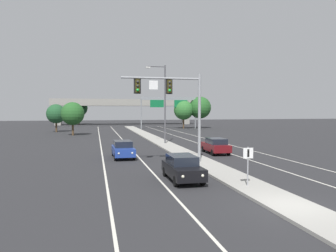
% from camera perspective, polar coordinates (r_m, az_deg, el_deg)
% --- Properties ---
extents(ground_plane, '(260.00, 260.00, 0.00)m').
position_cam_1_polar(ground_plane, '(16.06, 21.03, -13.35)').
color(ground_plane, '#28282B').
extents(median_island, '(2.40, 110.00, 0.15)m').
position_cam_1_polar(median_island, '(32.29, 2.99, -4.92)').
color(median_island, '#9E9B93').
rests_on(median_island, ground).
extents(lane_stripe_oncoming_center, '(0.14, 100.00, 0.01)m').
position_cam_1_polar(lane_stripe_oncoming_center, '(38.27, -6.68, -3.82)').
color(lane_stripe_oncoming_center, silver).
rests_on(lane_stripe_oncoming_center, ground).
extents(lane_stripe_receding_center, '(0.14, 100.00, 0.01)m').
position_cam_1_polar(lane_stripe_receding_center, '(40.33, 6.75, -3.48)').
color(lane_stripe_receding_center, silver).
rests_on(lane_stripe_receding_center, ground).
extents(edge_stripe_left, '(0.14, 100.00, 0.01)m').
position_cam_1_polar(edge_stripe_left, '(38.07, -11.63, -3.90)').
color(edge_stripe_left, silver).
rests_on(edge_stripe_left, ground).
extents(edge_stripe_right, '(0.14, 100.00, 0.01)m').
position_cam_1_polar(edge_stripe_right, '(41.54, 11.06, -3.33)').
color(edge_stripe_right, silver).
rests_on(edge_stripe_right, ground).
extents(overhead_signal_mast, '(6.50, 0.44, 7.20)m').
position_cam_1_polar(overhead_signal_mast, '(26.22, 1.29, 4.74)').
color(overhead_signal_mast, gray).
rests_on(overhead_signal_mast, median_island).
extents(median_sign_post, '(0.60, 0.10, 2.20)m').
position_cam_1_polar(median_sign_post, '(18.93, 13.85, -5.88)').
color(median_sign_post, gray).
rests_on(median_sign_post, median_island).
extents(street_lamp_median, '(2.58, 0.28, 10.00)m').
position_cam_1_polar(street_lamp_median, '(41.83, -0.83, 4.70)').
color(street_lamp_median, '#4C4C51').
rests_on(street_lamp_median, median_island).
extents(car_oncoming_black, '(1.83, 4.47, 1.58)m').
position_cam_1_polar(car_oncoming_black, '(20.54, 2.55, -7.28)').
color(car_oncoming_black, black).
rests_on(car_oncoming_black, ground).
extents(car_oncoming_blue, '(1.88, 4.49, 1.58)m').
position_cam_1_polar(car_oncoming_blue, '(30.33, -7.91, -4.02)').
color(car_oncoming_blue, navy).
rests_on(car_oncoming_blue, ground).
extents(car_receding_darkred, '(1.92, 4.51, 1.58)m').
position_cam_1_polar(car_receding_darkred, '(33.26, 8.36, -3.42)').
color(car_receding_darkred, '#5B0F14').
rests_on(car_receding_darkred, ground).
extents(highway_sign_gantry, '(13.28, 0.42, 7.50)m').
position_cam_1_polar(highway_sign_gantry, '(76.10, 0.15, 4.14)').
color(highway_sign_gantry, gray).
rests_on(highway_sign_gantry, ground).
extents(overpass_bridge, '(42.40, 6.40, 7.65)m').
position_cam_1_polar(overpass_bridge, '(98.84, -7.63, 3.59)').
color(overpass_bridge, gray).
rests_on(overpass_bridge, ground).
extents(tree_far_left_a, '(5.36, 5.36, 7.76)m').
position_cam_1_polar(tree_far_left_a, '(103.59, -15.40, 3.08)').
color(tree_far_left_a, '#4C3823').
rests_on(tree_far_left_a, ground).
extents(tree_far_right_c, '(4.65, 4.65, 6.73)m').
position_cam_1_polar(tree_far_right_c, '(77.58, 2.75, 2.80)').
color(tree_far_right_c, '#4C3823').
rests_on(tree_far_right_c, ground).
extents(tree_far_right_a, '(5.28, 5.28, 7.65)m').
position_cam_1_polar(tree_far_right_a, '(78.67, 5.65, 3.23)').
color(tree_far_right_a, '#4C3823').
rests_on(tree_far_right_a, ground).
extents(tree_far_left_b, '(3.87, 3.87, 5.60)m').
position_cam_1_polar(tree_far_left_b, '(68.99, -19.04, 2.03)').
color(tree_far_left_b, '#4C3823').
rests_on(tree_far_left_b, ground).
extents(tree_far_left_c, '(4.00, 4.00, 5.79)m').
position_cam_1_polar(tree_far_left_c, '(58.75, -16.39, 2.09)').
color(tree_far_left_c, '#4C3823').
rests_on(tree_far_left_c, ground).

